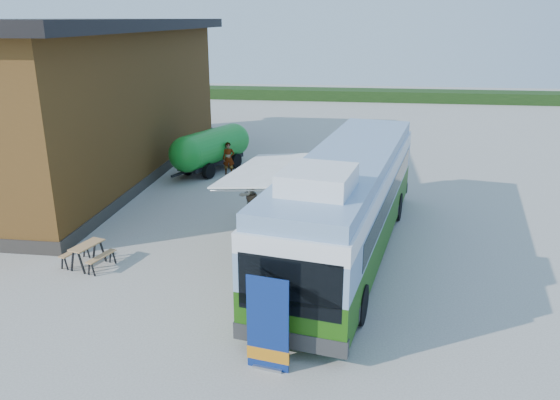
# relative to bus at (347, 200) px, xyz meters

# --- Properties ---
(ground) EXTENTS (100.00, 100.00, 0.00)m
(ground) POSITION_rel_bus_xyz_m (-2.91, -1.47, -1.90)
(ground) COLOR #BCB7AD
(ground) RESTS_ON ground
(barn) EXTENTS (9.60, 21.20, 7.50)m
(barn) POSITION_rel_bus_xyz_m (-13.41, 8.53, 1.68)
(barn) COLOR brown
(barn) RESTS_ON ground
(hedge) EXTENTS (40.00, 3.00, 1.00)m
(hedge) POSITION_rel_bus_xyz_m (5.09, 36.53, -1.40)
(hedge) COLOR #264419
(hedge) RESTS_ON ground
(bus) EXTENTS (5.08, 13.26, 3.99)m
(bus) POSITION_rel_bus_xyz_m (0.00, 0.00, 0.00)
(bus) COLOR #2E5E0F
(bus) RESTS_ON ground
(awning) EXTENTS (3.54, 4.90, 0.54)m
(awning) POSITION_rel_bus_xyz_m (-2.20, -0.23, 1.00)
(awning) COLOR white
(awning) RESTS_ON ground
(banner) EXTENTS (0.99, 0.30, 2.29)m
(banner) POSITION_rel_bus_xyz_m (-1.60, -6.65, -0.97)
(banner) COLOR navy
(banner) RESTS_ON ground
(picnic_table) EXTENTS (1.59, 1.49, 0.76)m
(picnic_table) POSITION_rel_bus_xyz_m (-8.11, -2.10, -1.34)
(picnic_table) COLOR #B17E53
(picnic_table) RESTS_ON ground
(person_a) EXTENTS (0.68, 0.53, 1.63)m
(person_a) POSITION_rel_bus_xyz_m (-6.08, 9.14, -1.09)
(person_a) COLOR #999999
(person_a) RESTS_ON ground
(person_b) EXTENTS (1.08, 1.14, 1.87)m
(person_b) POSITION_rel_bus_xyz_m (-3.93, 3.15, -0.97)
(person_b) COLOR #999999
(person_b) RESTS_ON ground
(slurry_tanker) EXTENTS (3.24, 5.57, 2.19)m
(slurry_tanker) POSITION_rel_bus_xyz_m (-7.06, 9.52, -0.64)
(slurry_tanker) COLOR #1A902A
(slurry_tanker) RESTS_ON ground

